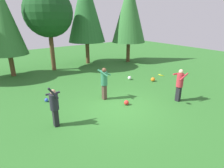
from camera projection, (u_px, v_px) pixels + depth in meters
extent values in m
plane|color=#2D6B28|center=(119.00, 108.00, 9.13)|extent=(40.00, 40.00, 0.00)
cube|color=black|center=(56.00, 118.00, 7.52)|extent=(0.19, 0.22, 0.73)
cylinder|color=#23232D|center=(54.00, 102.00, 7.29)|extent=(0.34, 0.34, 0.64)
sphere|color=tan|center=(53.00, 92.00, 7.15)|extent=(0.21, 0.21, 0.21)
cylinder|color=#23232D|center=(53.00, 93.00, 7.38)|extent=(0.55, 0.22, 0.12)
cylinder|color=#23232D|center=(53.00, 93.00, 6.97)|extent=(0.38, 0.17, 0.49)
cube|color=black|center=(178.00, 94.00, 9.75)|extent=(0.19, 0.22, 0.79)
cylinder|color=#B72D38|center=(180.00, 80.00, 9.50)|extent=(0.34, 0.34, 0.69)
sphere|color=beige|center=(181.00, 72.00, 9.35)|extent=(0.22, 0.22, 0.22)
cylinder|color=#B72D38|center=(184.00, 77.00, 9.26)|extent=(0.55, 0.14, 0.36)
cylinder|color=#B72D38|center=(178.00, 74.00, 9.57)|extent=(0.59, 0.14, 0.09)
cube|color=#4C382D|center=(104.00, 92.00, 9.96)|extent=(0.19, 0.22, 0.80)
cylinder|color=#2D7551|center=(104.00, 79.00, 9.71)|extent=(0.34, 0.34, 0.69)
sphere|color=brown|center=(104.00, 70.00, 9.56)|extent=(0.23, 0.23, 0.23)
cylinder|color=#2D7551|center=(105.00, 73.00, 9.80)|extent=(0.40, 0.52, 0.26)
cylinder|color=#2D7551|center=(103.00, 73.00, 9.41)|extent=(0.38, 0.49, 0.36)
cylinder|color=yellow|center=(161.00, 75.00, 8.73)|extent=(0.30, 0.31, 0.13)
sphere|color=orange|center=(153.00, 79.00, 12.77)|extent=(0.27, 0.27, 0.27)
sphere|color=red|center=(126.00, 103.00, 9.39)|extent=(0.24, 0.24, 0.24)
sphere|color=blue|center=(46.00, 100.00, 9.74)|extent=(0.20, 0.20, 0.20)
sphere|color=white|center=(130.00, 78.00, 13.12)|extent=(0.25, 0.25, 0.25)
cylinder|color=brown|center=(52.00, 50.00, 15.01)|extent=(0.33, 0.33, 3.31)
sphere|color=#19471E|center=(48.00, 12.00, 14.08)|extent=(3.64, 3.64, 3.64)
cylinder|color=brown|center=(10.00, 57.00, 13.54)|extent=(0.33, 0.33, 2.86)
cone|color=#337033|center=(4.00, 21.00, 12.72)|extent=(2.57, 2.57, 4.57)
cylinder|color=brown|center=(128.00, 44.00, 17.81)|extent=(0.33, 0.33, 3.38)
cone|color=#337033|center=(129.00, 11.00, 16.84)|extent=(3.04, 3.04, 5.41)
cylinder|color=brown|center=(87.00, 44.00, 17.15)|extent=(0.34, 0.34, 3.60)
cone|color=#28662D|center=(86.00, 7.00, 16.11)|extent=(3.24, 3.24, 5.76)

